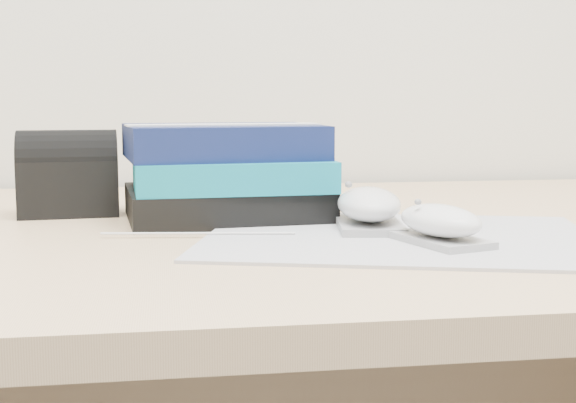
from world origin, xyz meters
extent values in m
cube|color=tan|center=(0.00, 1.58, 0.71)|extent=(1.60, 0.80, 0.03)
cube|color=gray|center=(0.06, 1.47, 0.73)|extent=(0.44, 0.39, 0.00)
cube|color=gray|center=(0.04, 1.51, 0.74)|extent=(0.08, 0.13, 0.01)
ellipsoid|color=silver|center=(0.04, 1.51, 0.76)|extent=(0.08, 0.13, 0.03)
ellipsoid|color=gray|center=(0.02, 1.51, 0.78)|extent=(0.01, 0.01, 0.01)
cube|color=#999A9C|center=(0.08, 1.42, 0.74)|extent=(0.08, 0.11, 0.01)
ellipsoid|color=white|center=(0.08, 1.42, 0.75)|extent=(0.08, 0.11, 0.03)
ellipsoid|color=gray|center=(0.06, 1.42, 0.77)|extent=(0.01, 0.01, 0.01)
cylinder|color=silver|center=(-0.14, 1.50, 0.73)|extent=(0.19, 0.03, 0.00)
cube|color=black|center=(-0.10, 1.62, 0.75)|extent=(0.24, 0.19, 0.04)
cube|color=#0D7C96|center=(-0.10, 1.62, 0.78)|extent=(0.23, 0.18, 0.03)
cube|color=#101A49|center=(-0.11, 1.63, 0.82)|extent=(0.23, 0.19, 0.04)
cube|color=silver|center=(-0.11, 1.60, 0.84)|extent=(0.22, 0.07, 0.00)
cube|color=black|center=(-0.29, 1.68, 0.76)|extent=(0.12, 0.09, 0.07)
cylinder|color=black|center=(-0.29, 1.68, 0.79)|extent=(0.12, 0.09, 0.08)
camera|label=1|loc=(-0.17, 0.71, 0.87)|focal=50.00mm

